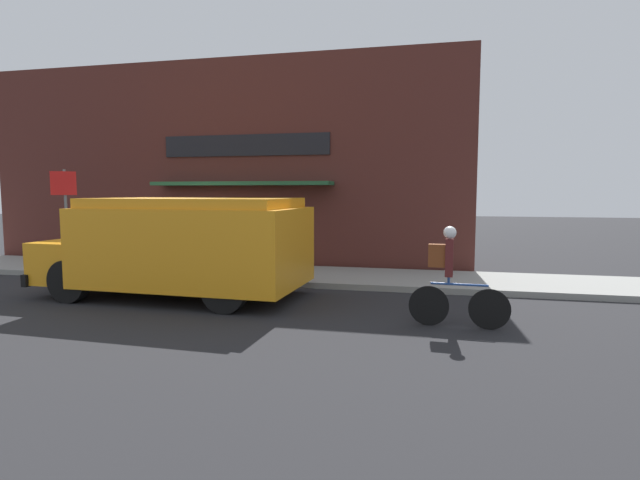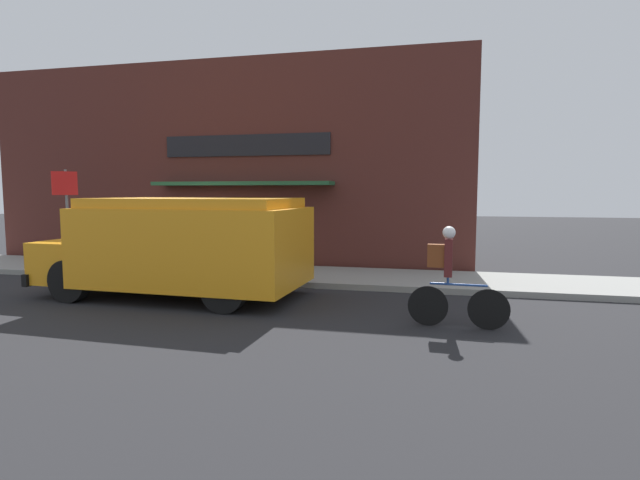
% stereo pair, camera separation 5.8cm
% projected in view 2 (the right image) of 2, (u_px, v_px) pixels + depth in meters
% --- Properties ---
extents(ground_plane, '(70.00, 70.00, 0.00)m').
position_uv_depth(ground_plane, '(166.00, 282.00, 11.80)').
color(ground_plane, '#232326').
extents(sidewalk, '(28.00, 2.43, 0.13)m').
position_uv_depth(sidewalk, '(191.00, 271.00, 12.98)').
color(sidewalk, gray).
rests_on(sidewalk, ground_plane).
extents(storefront, '(14.36, 0.92, 5.80)m').
position_uv_depth(storefront, '(214.00, 165.00, 14.08)').
color(storefront, '#4C231E').
rests_on(storefront, ground_plane).
extents(school_bus, '(5.37, 2.95, 2.00)m').
position_uv_depth(school_bus, '(183.00, 245.00, 10.03)').
color(school_bus, orange).
rests_on(school_bus, ground_plane).
extents(cyclist, '(1.55, 0.21, 1.59)m').
position_uv_depth(cyclist, '(451.00, 278.00, 7.79)').
color(cyclist, black).
rests_on(cyclist, ground_plane).
extents(stop_sign_post, '(0.45, 0.45, 2.56)m').
position_uv_depth(stop_sign_post, '(66.00, 203.00, 12.77)').
color(stop_sign_post, slate).
rests_on(stop_sign_post, sidewalk).
extents(trash_bin, '(0.52, 0.52, 0.89)m').
position_uv_depth(trash_bin, '(158.00, 251.00, 13.13)').
color(trash_bin, slate).
rests_on(trash_bin, sidewalk).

